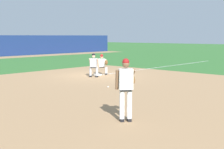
% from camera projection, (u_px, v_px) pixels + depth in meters
% --- Properties ---
extents(ground_plane, '(160.00, 160.00, 0.00)m').
position_uv_depth(ground_plane, '(97.00, 75.00, 19.91)').
color(ground_plane, '#336B2D').
extents(infield_dirt_patch, '(18.00, 18.00, 0.01)m').
position_uv_depth(infield_dirt_patch, '(106.00, 90.00, 14.54)').
color(infield_dirt_patch, '#A87F56').
rests_on(infield_dirt_patch, ground).
extents(foul_line_stripe, '(15.67, 0.10, 0.00)m').
position_uv_depth(foul_line_stripe, '(165.00, 66.00, 25.64)').
color(foul_line_stripe, white).
rests_on(foul_line_stripe, ground).
extents(first_base_bag, '(0.38, 0.38, 0.09)m').
position_uv_depth(first_base_bag, '(97.00, 75.00, 19.90)').
color(first_base_bag, white).
rests_on(first_base_bag, ground).
extents(baseball, '(0.07, 0.07, 0.07)m').
position_uv_depth(baseball, '(108.00, 87.00, 15.19)').
color(baseball, white).
rests_on(baseball, ground).
extents(pitcher, '(0.85, 0.54, 1.86)m').
position_uv_depth(pitcher, '(126.00, 86.00, 9.09)').
color(pitcher, black).
rests_on(pitcher, ground).
extents(first_baseman, '(0.71, 1.09, 1.34)m').
position_uv_depth(first_baseman, '(102.00, 64.00, 20.12)').
color(first_baseman, black).
rests_on(first_baseman, ground).
extents(baserunner, '(0.62, 0.68, 1.46)m').
position_uv_depth(baserunner, '(94.00, 64.00, 18.99)').
color(baserunner, black).
rests_on(baserunner, ground).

